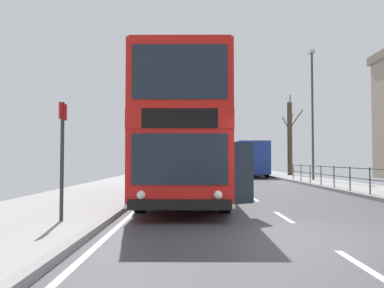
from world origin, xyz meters
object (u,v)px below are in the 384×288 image
object	(u,v)px
background_bus_far_lane	(249,158)
street_lamp_far_side	(314,105)
bus_stop_sign_near	(64,147)
bare_tree_far_00	(291,138)
double_decker_bus_main	(187,137)

from	to	relation	value
background_bus_far_lane	street_lamp_far_side	size ratio (longest dim) A/B	1.21
street_lamp_far_side	bus_stop_sign_near	bearing A→B (deg)	-121.25
background_bus_far_lane	bare_tree_far_00	xyz separation A→B (m)	(3.60, -1.23, 1.79)
street_lamp_far_side	bare_tree_far_00	world-z (taller)	street_lamp_far_side
bus_stop_sign_near	street_lamp_far_side	distance (m)	21.26
background_bus_far_lane	bus_stop_sign_near	xyz separation A→B (m)	(-7.84, -27.64, 0.09)
street_lamp_far_side	bare_tree_far_00	xyz separation A→B (m)	(0.55, 8.46, -1.68)
bare_tree_far_00	street_lamp_far_side	bearing A→B (deg)	-93.70
double_decker_bus_main	street_lamp_far_side	bearing A→B (deg)	55.95
double_decker_bus_main	background_bus_far_lane	size ratio (longest dim) A/B	1.02
double_decker_bus_main	bare_tree_far_00	distance (m)	22.61
double_decker_bus_main	background_bus_far_lane	distance (m)	22.63
double_decker_bus_main	bare_tree_far_00	world-z (taller)	bare_tree_far_00
double_decker_bus_main	street_lamp_far_side	size ratio (longest dim) A/B	1.24
double_decker_bus_main	background_bus_far_lane	xyz separation A→B (m)	(5.27, 22.00, -0.65)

